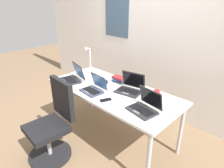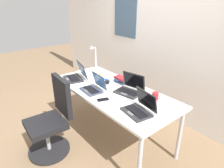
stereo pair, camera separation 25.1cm
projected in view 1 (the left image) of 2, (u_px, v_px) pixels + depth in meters
ground_plane at (112, 136)px, 2.84m from camera, size 12.00×12.00×0.00m
wall_back at (162, 35)px, 3.03m from camera, size 6.00×0.13×2.60m
desk at (112, 94)px, 2.57m from camera, size 1.80×0.80×0.74m
desk_lamp at (89, 58)px, 3.15m from camera, size 0.12×0.18×0.40m
laptop_by_keyboard at (94, 88)px, 2.48m from camera, size 0.31×0.28×0.21m
laptop_front_left at (144, 107)px, 2.06m from camera, size 0.34×0.30×0.23m
laptop_front_right at (130, 88)px, 2.48m from camera, size 0.36×0.32×0.23m
laptop_back_right at (73, 77)px, 2.80m from camera, size 0.39×0.36×0.24m
computer_mouse at (154, 100)px, 2.25m from camera, size 0.06×0.10×0.03m
cell_phone at (106, 100)px, 2.28m from camera, size 0.11×0.15×0.01m
headphones at (102, 81)px, 2.75m from camera, size 0.21×0.18×0.04m
pill_bottle at (96, 75)px, 2.92m from camera, size 0.04×0.04×0.08m
book_stack at (119, 79)px, 2.75m from camera, size 0.19×0.17×0.08m
coffee_mug at (156, 94)px, 2.33m from camera, size 0.11×0.08×0.09m
office_chair at (53, 127)px, 2.37m from camera, size 0.52×0.55×0.97m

